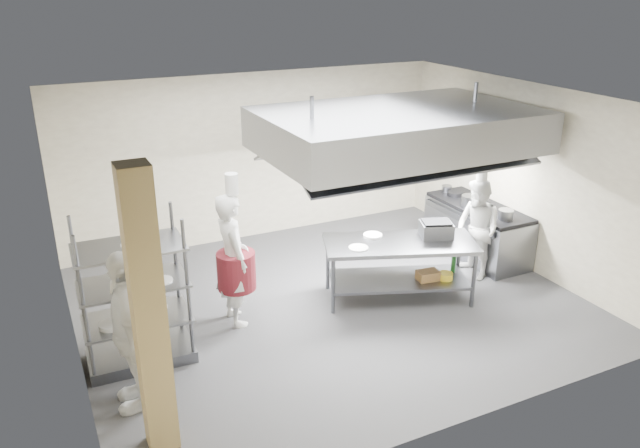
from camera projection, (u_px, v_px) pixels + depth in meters
name	position (u px, v px, depth m)	size (l,w,h in m)	color
floor	(330.00, 303.00, 9.23)	(7.00, 7.00, 0.00)	#2D2D2F
ceiling	(332.00, 101.00, 8.13)	(7.00, 7.00, 0.00)	silver
wall_back	(256.00, 157.00, 11.19)	(7.00, 7.00, 0.00)	#AFA58B
wall_left	(63.00, 253.00, 7.26)	(6.00, 6.00, 0.00)	#AFA58B
wall_right	(523.00, 176.00, 10.10)	(6.00, 6.00, 0.00)	#AFA58B
column	(149.00, 316.00, 5.92)	(0.30, 0.30, 3.00)	tan
exhaust_hood	(398.00, 130.00, 9.22)	(4.00, 2.50, 0.60)	gray
hood_strip_a	(344.00, 158.00, 8.97)	(1.60, 0.12, 0.04)	white
hood_strip_b	(446.00, 144.00, 9.70)	(1.60, 0.12, 0.04)	white
wall_shelf	(348.00, 148.00, 11.79)	(1.50, 0.28, 0.04)	gray
island	(399.00, 270.00, 9.25)	(2.20, 0.92, 0.91)	gray
island_worktop	(400.00, 244.00, 9.09)	(2.20, 0.92, 0.06)	gray
island_undershelf	(398.00, 279.00, 9.30)	(2.03, 0.83, 0.04)	slate
pass_rack	(134.00, 292.00, 7.53)	(1.28, 0.75, 1.92)	slate
cooking_range	(477.00, 231.00, 10.75)	(0.80, 2.00, 0.84)	slate
range_top	(479.00, 207.00, 10.58)	(0.78, 1.96, 0.06)	black
chef_head	(233.00, 259.00, 8.43)	(0.69, 0.45, 1.89)	silver
chef_line	(477.00, 230.00, 9.80)	(0.78, 0.61, 1.61)	silver
chef_plating	(130.00, 330.00, 6.74)	(1.10, 0.46, 1.88)	white
griddle	(436.00, 230.00, 9.21)	(0.46, 0.36, 0.22)	gray
wicker_basket	(428.00, 275.00, 9.23)	(0.32, 0.22, 0.14)	olive
stockpot	(469.00, 201.00, 10.50)	(0.27, 0.27, 0.19)	slate
plate_stack	(137.00, 317.00, 7.66)	(0.28, 0.28, 0.05)	white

